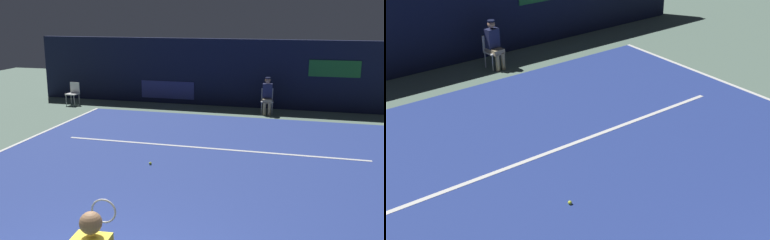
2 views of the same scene
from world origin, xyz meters
TOP-DOWN VIEW (x-y plane):
  - ground_plane at (0.00, 4.96)m, footprint 32.93×32.93m
  - court_surface at (0.00, 4.96)m, footprint 10.56×11.93m
  - line_service at (0.00, 7.05)m, footprint 8.24×0.10m
  - back_wall at (-0.00, 12.78)m, footprint 16.88×0.33m
  - line_judge_on_chair at (1.09, 11.72)m, footprint 0.48×0.56m
  - tennis_ball at (-1.06, 5.42)m, footprint 0.07×0.07m

SIDE VIEW (x-z plane):
  - ground_plane at x=0.00m, z-range 0.00..0.00m
  - court_surface at x=0.00m, z-range 0.00..0.01m
  - line_service at x=0.00m, z-range 0.01..0.02m
  - tennis_ball at x=-1.06m, z-range 0.01..0.08m
  - line_judge_on_chair at x=1.09m, z-range 0.03..1.35m
  - back_wall at x=0.00m, z-range 0.00..2.60m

